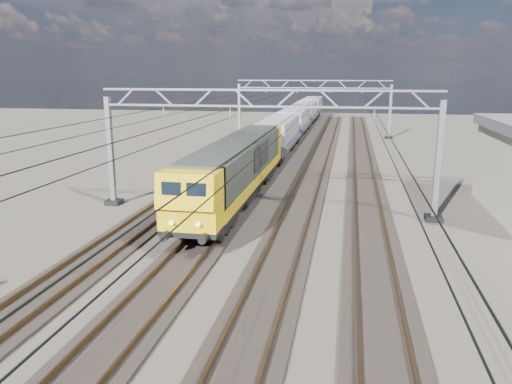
% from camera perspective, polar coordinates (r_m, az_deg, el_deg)
% --- Properties ---
extents(ground, '(160.00, 160.00, 0.00)m').
position_cam_1_polar(ground, '(25.60, -0.56, -4.70)').
color(ground, black).
rests_on(ground, ground).
extents(track_outer_west, '(2.60, 140.00, 0.30)m').
position_cam_1_polar(track_outer_west, '(27.34, -13.02, -3.71)').
color(track_outer_west, black).
rests_on(track_outer_west, ground).
extents(track_loco, '(2.60, 140.00, 0.30)m').
position_cam_1_polar(track_loco, '(26.03, -4.89, -4.28)').
color(track_loco, black).
rests_on(track_loco, ground).
extents(track_inner_east, '(2.60, 140.00, 0.30)m').
position_cam_1_polar(track_inner_east, '(25.28, 3.91, -4.79)').
color(track_inner_east, black).
rests_on(track_inner_east, ground).
extents(track_outer_east, '(2.60, 140.00, 0.30)m').
position_cam_1_polar(track_outer_east, '(25.17, 13.03, -5.21)').
color(track_outer_east, black).
rests_on(track_outer_east, ground).
extents(catenary_gantry_mid, '(19.90, 0.90, 7.11)m').
position_cam_1_polar(catenary_gantry_mid, '(28.55, 0.99, 5.26)').
color(catenary_gantry_mid, gray).
rests_on(catenary_gantry_mid, ground).
extents(catenary_gantry_far, '(19.90, 0.90, 7.11)m').
position_cam_1_polar(catenary_gantry_far, '(64.16, 6.50, 9.74)').
color(catenary_gantry_far, gray).
rests_on(catenary_gantry_far, ground).
extents(overhead_wires, '(12.03, 140.00, 0.53)m').
position_cam_1_polar(overhead_wires, '(32.29, 2.22, 9.50)').
color(overhead_wires, black).
rests_on(overhead_wires, ground).
extents(locomotive, '(2.76, 21.10, 3.62)m').
position_cam_1_polar(locomotive, '(30.86, -2.14, 2.90)').
color(locomotive, black).
rests_on(locomotive, ground).
extents(hopper_wagon_lead, '(3.38, 13.00, 3.25)m').
position_cam_1_polar(hopper_wagon_lead, '(48.10, 2.55, 6.59)').
color(hopper_wagon_lead, black).
rests_on(hopper_wagon_lead, ground).
extents(hopper_wagon_mid, '(3.38, 13.00, 3.25)m').
position_cam_1_polar(hopper_wagon_mid, '(62.11, 4.43, 8.12)').
color(hopper_wagon_mid, black).
rests_on(hopper_wagon_mid, ground).
extents(hopper_wagon_third, '(3.38, 13.00, 3.25)m').
position_cam_1_polar(hopper_wagon_third, '(76.19, 5.63, 9.08)').
color(hopper_wagon_third, black).
rests_on(hopper_wagon_third, ground).
extents(hopper_wagon_fourth, '(3.38, 13.00, 3.25)m').
position_cam_1_polar(hopper_wagon_fourth, '(90.31, 6.46, 9.73)').
color(hopper_wagon_fourth, black).
rests_on(hopper_wagon_fourth, ground).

